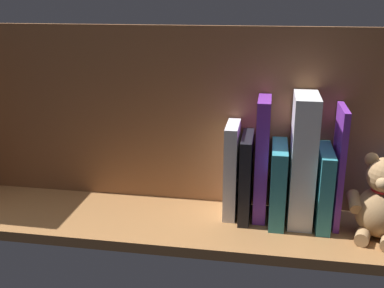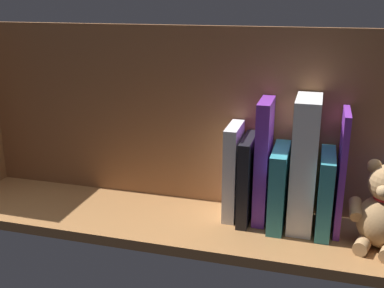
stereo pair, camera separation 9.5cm
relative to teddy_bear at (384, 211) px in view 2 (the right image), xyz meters
The scene contains 10 objects.
ground_plane 38.90cm from the teddy_bear, ahead, with size 114.12×25.01×2.20cm, color #9E6B3D.
shelf_back_panel 41.62cm from the teddy_bear, 17.24° to the right, with size 114.12×1.50×39.95cm, color brown.
teddy_bear is the anchor object (origin of this frame).
book_2 10.78cm from the teddy_bear, 32.64° to the right, with size 1.24×10.94×24.96cm, color purple.
book_3 11.53cm from the teddy_bear, 20.98° to the right, with size 2.80×12.99×16.29cm, color teal.
dictionary_thick_white 17.12cm from the teddy_bear, 16.88° to the right, with size 4.92×11.75×27.26cm, color white.
book_4 20.44cm from the teddy_bear, 11.65° to the right, with size 3.14×12.98×16.62cm, color teal.
book_5 24.88cm from the teddy_bear, 13.34° to the right, with size 2.66×10.04×26.05cm, color purple.
book_6 27.21cm from the teddy_bear, ahead, with size 2.30×11.95×18.25cm, color black.
book_7 30.57cm from the teddy_bear, 10.56° to the right, with size 2.66×10.07×20.34cm, color silver.
Camera 2 is at (-24.68, 87.21, 46.04)cm, focal length 43.37 mm.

